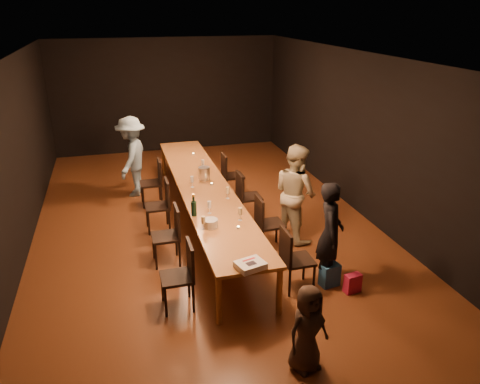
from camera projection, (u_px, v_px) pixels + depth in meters
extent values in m
plane|color=#4C2A13|center=(205.00, 224.00, 8.65)|extent=(10.00, 10.00, 0.00)
cube|color=black|center=(167.00, 96.00, 12.56)|extent=(6.00, 0.04, 3.00)
cube|color=black|center=(328.00, 321.00, 3.61)|extent=(6.00, 0.04, 3.00)
cube|color=black|center=(15.00, 160.00, 7.35)|extent=(0.04, 10.00, 3.00)
cube|color=black|center=(359.00, 134.00, 8.82)|extent=(0.04, 10.00, 3.00)
cube|color=silver|center=(200.00, 56.00, 7.53)|extent=(6.00, 10.00, 0.04)
cube|color=#99622C|center=(204.00, 188.00, 8.38)|extent=(0.90, 6.00, 0.05)
cylinder|color=#99622C|center=(219.00, 300.00, 5.82)|extent=(0.08, 0.08, 0.70)
cylinder|color=#99622C|center=(279.00, 290.00, 6.02)|extent=(0.08, 0.08, 0.70)
cylinder|color=#99622C|center=(164.00, 161.00, 11.01)|extent=(0.08, 0.08, 0.70)
cylinder|color=#99622C|center=(197.00, 158.00, 11.21)|extent=(0.08, 0.08, 0.70)
imported|color=black|center=(330.00, 234.00, 6.59)|extent=(0.55, 0.66, 1.54)
imported|color=beige|center=(295.00, 193.00, 7.85)|extent=(0.86, 0.97, 1.67)
imported|color=#7CA3C0|center=(132.00, 157.00, 9.70)|extent=(0.97, 1.23, 1.68)
imported|color=#3E2D22|center=(308.00, 329.00, 5.05)|extent=(0.58, 0.47, 1.04)
cube|color=#C31D46|center=(353.00, 283.00, 6.56)|extent=(0.25, 0.17, 0.28)
cube|color=#245C9C|center=(330.00, 275.00, 6.71)|extent=(0.29, 0.22, 0.34)
cube|color=white|center=(250.00, 265.00, 5.76)|extent=(0.40, 0.36, 0.08)
cube|color=black|center=(251.00, 263.00, 5.72)|extent=(0.14, 0.12, 0.00)
cube|color=red|center=(249.00, 259.00, 5.80)|extent=(0.18, 0.08, 0.00)
cylinder|color=silver|center=(210.00, 223.00, 6.80)|extent=(0.22, 0.22, 0.12)
cylinder|color=silver|center=(204.00, 173.00, 8.65)|extent=(0.25, 0.25, 0.24)
cylinder|color=#B2B7B2|center=(238.00, 228.00, 6.78)|extent=(0.05, 0.05, 0.03)
cylinder|color=#B2B7B2|center=(212.00, 184.00, 8.43)|extent=(0.05, 0.05, 0.03)
cylinder|color=#B2B7B2|center=(193.00, 154.00, 10.11)|extent=(0.05, 0.05, 0.03)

